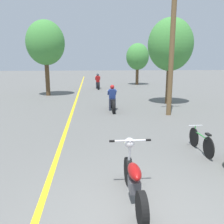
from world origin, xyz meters
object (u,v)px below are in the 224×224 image
object	(u,v)px
bicycle_parked	(201,141)
motorcycle_rider_lead	(112,101)
roadside_tree_right_far	(138,57)
motorcycle_foreground	(134,179)
utility_pole	(173,36)
motorcycle_rider_far	(98,83)
roadside_tree_right_near	(170,45)
roadside_tree_left	(45,43)

from	to	relation	value
bicycle_parked	motorcycle_rider_lead	bearing A→B (deg)	108.41
roadside_tree_right_far	motorcycle_foreground	xyz separation A→B (m)	(-4.41, -21.97, -2.59)
roadside_tree_right_far	motorcycle_rider_lead	size ratio (longest dim) A/B	2.12
utility_pole	bicycle_parked	bearing A→B (deg)	-97.57
motorcycle_foreground	utility_pole	bearing A→B (deg)	66.59
motorcycle_rider_far	bicycle_parked	world-z (taller)	motorcycle_rider_far
roadside_tree_right_far	motorcycle_foreground	distance (m)	22.56
utility_pole	roadside_tree_right_near	xyz separation A→B (m)	(0.97, 3.10, -0.23)
roadside_tree_right_far	bicycle_parked	distance (m)	20.01
roadside_tree_right_near	motorcycle_foreground	distance (m)	11.41
motorcycle_rider_lead	bicycle_parked	size ratio (longest dim) A/B	1.36
roadside_tree_left	motorcycle_foreground	xyz separation A→B (m)	(4.05, -14.46, -3.48)
roadside_tree_right_near	motorcycle_foreground	bearing A→B (deg)	-111.65
utility_pole	roadside_tree_right_far	size ratio (longest dim) A/B	1.66
roadside_tree_right_near	roadside_tree_left	world-z (taller)	roadside_tree_left
motorcycle_rider_lead	bicycle_parked	bearing A→B (deg)	-71.59
roadside_tree_left	motorcycle_foreground	size ratio (longest dim) A/B	2.80
roadside_tree_right_near	motorcycle_rider_lead	world-z (taller)	roadside_tree_right_near
motorcycle_rider_lead	motorcycle_rider_far	bearing A→B (deg)	92.45
roadside_tree_right_near	motorcycle_rider_far	distance (m)	9.83
motorcycle_foreground	motorcycle_rider_lead	distance (m)	8.44
utility_pole	roadside_tree_right_far	xyz separation A→B (m)	(1.33, 14.87, -0.77)
motorcycle_foreground	bicycle_parked	world-z (taller)	motorcycle_foreground
roadside_tree_right_far	motorcycle_rider_lead	bearing A→B (deg)	-106.60
roadside_tree_left	motorcycle_rider_far	distance (m)	6.66
roadside_tree_right_near	motorcycle_rider_far	bearing A→B (deg)	116.09
utility_pole	roadside_tree_left	size ratio (longest dim) A/B	1.33
motorcycle_rider_far	bicycle_parked	distance (m)	16.55
motorcycle_foreground	roadside_tree_right_far	bearing A→B (deg)	78.66
motorcycle_rider_far	bicycle_parked	bearing A→B (deg)	-81.33
utility_pole	motorcycle_rider_far	size ratio (longest dim) A/B	3.43
motorcycle_foreground	roadside_tree_right_near	bearing A→B (deg)	68.35
utility_pole	motorcycle_foreground	world-z (taller)	utility_pole
motorcycle_foreground	motorcycle_rider_far	size ratio (longest dim) A/B	0.92
utility_pole	motorcycle_rider_lead	bearing A→B (deg)	153.87
roadside_tree_right_far	bicycle_parked	xyz separation A→B (m)	(-1.98, -19.73, -2.69)
roadside_tree_left	bicycle_parked	distance (m)	14.29
utility_pole	motorcycle_foreground	distance (m)	8.44
roadside_tree_right_far	motorcycle_foreground	world-z (taller)	roadside_tree_right_far
motorcycle_rider_far	motorcycle_rider_lead	bearing A→B (deg)	-87.55
utility_pole	bicycle_parked	world-z (taller)	utility_pole
roadside_tree_right_far	roadside_tree_left	bearing A→B (deg)	-138.40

